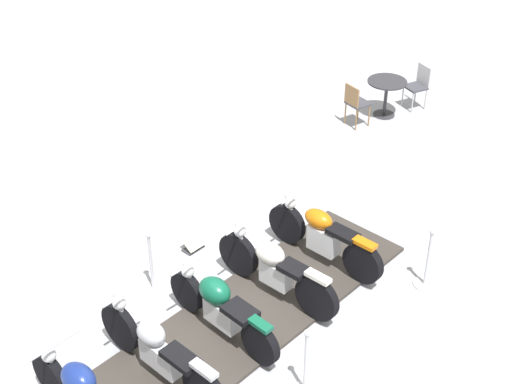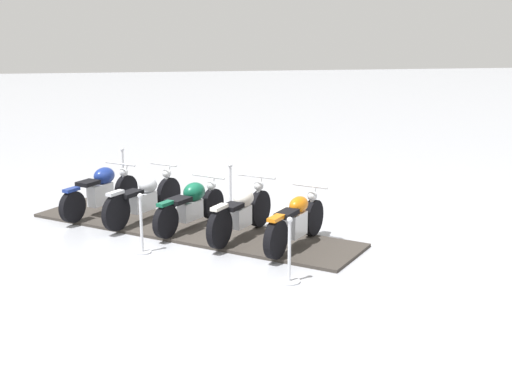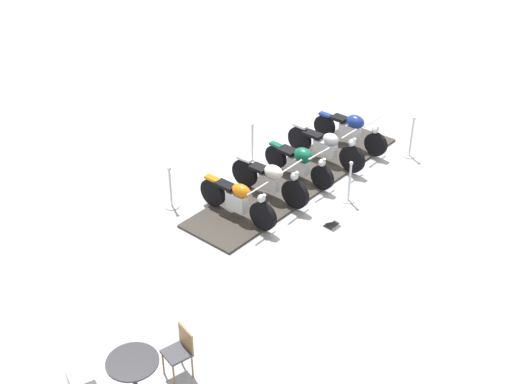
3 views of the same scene
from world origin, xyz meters
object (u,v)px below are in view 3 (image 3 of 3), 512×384
info_placard (331,222)px  cafe_chair_across_table (180,349)px  motorcycle_navy (351,130)px  cafe_table (133,370)px  stanchion_right_rear (411,144)px  motorcycle_copper (238,200)px  motorcycle_cream (270,179)px  stanchion_left_front (171,195)px  motorcycle_chrome (326,146)px  stanchion_right_mid (349,188)px  stanchion_left_mid (252,148)px  motorcycle_forest (300,162)px

info_placard → cafe_chair_across_table: bearing=6.7°
motorcycle_navy → cafe_chair_across_table: (3.36, 7.89, 0.01)m
cafe_table → stanchion_right_rear: bearing=-124.4°
motorcycle_navy → stanchion_right_rear: stanchion_right_rear is taller
stanchion_right_rear → cafe_chair_across_table: size_ratio=1.23×
motorcycle_copper → motorcycle_cream: size_ratio=0.97×
stanchion_right_rear → stanchion_left_front: 6.28m
motorcycle_chrome → stanchion_right_mid: motorcycle_chrome is taller
motorcycle_cream → stanchion_right_mid: (-1.78, 0.02, -0.16)m
motorcycle_chrome → motorcycle_navy: bearing=90.0°
stanchion_left_mid → cafe_chair_across_table: stanchion_left_mid is taller
stanchion_left_mid → cafe_chair_across_table: (0.84, 7.11, 0.17)m
info_placard → stanchion_left_front: bearing=-61.2°
motorcycle_copper → motorcycle_cream: bearing=89.2°
motorcycle_chrome → stanchion_right_mid: bearing=-37.1°
stanchion_left_front → cafe_chair_across_table: size_ratio=1.14×
motorcycle_copper → stanchion_left_front: (1.53, -0.43, -0.18)m
info_placard → motorcycle_cream: bearing=-88.8°
motorcycle_chrome → motorcycle_navy: size_ratio=1.03×
stanchion_right_mid → cafe_chair_across_table: 6.16m
motorcycle_copper → stanchion_right_rear: (-4.19, -3.01, -0.14)m
motorcycle_forest → motorcycle_chrome: motorcycle_chrome is taller
stanchion_right_rear → stanchion_left_front: (5.72, 2.58, -0.04)m
motorcycle_navy → cafe_table: (4.00, 8.40, 0.06)m
stanchion_left_mid → stanchion_right_mid: (-2.27, 1.79, -0.01)m
motorcycle_cream → motorcycle_copper: bearing=-91.6°
motorcycle_copper → stanchion_left_mid: bearing=123.7°
stanchion_right_rear → stanchion_right_mid: 2.79m
motorcycle_chrome → stanchion_left_mid: 1.84m
stanchion_left_mid → cafe_table: 7.76m
motorcycle_cream → cafe_chair_across_table: motorcycle_cream is taller
motorcycle_cream → cafe_table: 6.17m
motorcycle_forest → stanchion_left_front: 3.16m
stanchion_right_mid → motorcycle_cream: bearing=-0.7°
stanchion_right_rear → info_placard: bearing=55.7°
motorcycle_forest → motorcycle_navy: bearing=92.5°
motorcycle_chrome → info_placard: motorcycle_chrome is taller
motorcycle_navy → stanchion_right_rear: 1.54m
motorcycle_chrome → motorcycle_copper: bearing=-89.6°
motorcycle_navy → info_placard: (0.69, 3.57, -0.46)m
motorcycle_cream → stanchion_right_rear: bearing=68.8°
motorcycle_forest → stanchion_left_front: size_ratio=1.58×
stanchion_left_front → motorcycle_cream: bearing=-169.4°
motorcycle_chrome → motorcycle_navy: motorcycle_chrome is taller
motorcycle_chrome → cafe_chair_across_table: (2.67, 7.05, 0.04)m
motorcycle_copper → cafe_table: bearing=-66.4°
motorcycle_navy → info_placard: motorcycle_navy is taller
motorcycle_copper → motorcycle_cream: motorcycle_cream is taller
motorcycle_copper → stanchion_right_mid: stanchion_right_mid is taller
stanchion_right_mid → cafe_chair_across_table: (3.11, 5.31, 0.18)m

